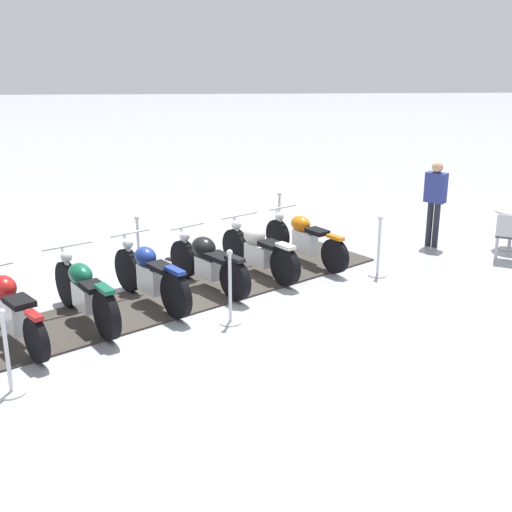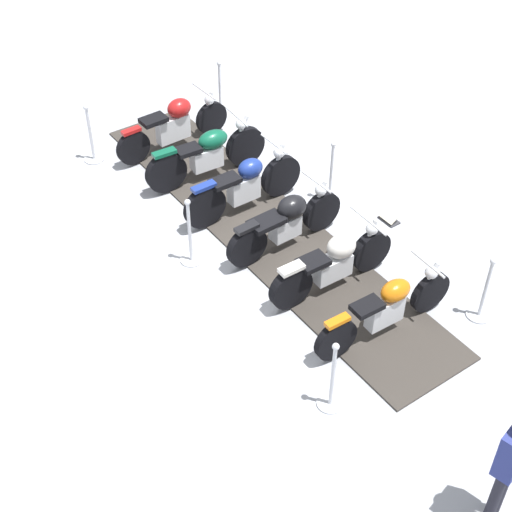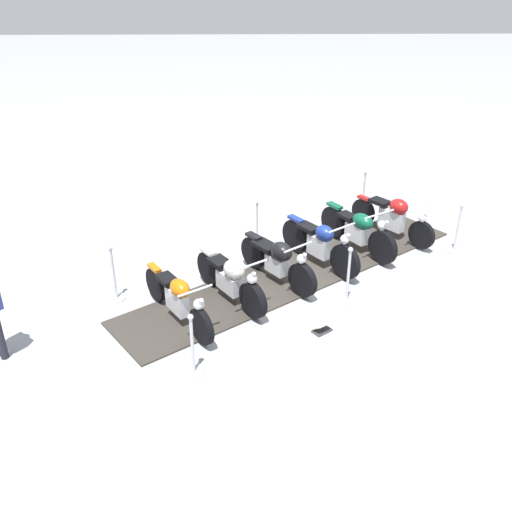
% 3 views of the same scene
% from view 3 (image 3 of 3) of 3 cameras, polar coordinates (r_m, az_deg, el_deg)
% --- Properties ---
extents(ground_plane, '(80.00, 80.00, 0.00)m').
position_cam_3_polar(ground_plane, '(11.32, 4.22, -1.74)').
color(ground_plane, '#A8AAB2').
extents(display_platform, '(7.06, 5.75, 0.03)m').
position_cam_3_polar(display_platform, '(11.31, 4.23, -1.67)').
color(display_platform, '#38332D').
rests_on(display_platform, ground_plane).
extents(motorcycle_copper, '(1.34, 1.91, 0.92)m').
position_cam_3_polar(motorcycle_copper, '(9.67, -7.83, -4.24)').
color(motorcycle_copper, black).
rests_on(motorcycle_copper, display_platform).
extents(motorcycle_cream, '(1.31, 1.78, 0.96)m').
position_cam_3_polar(motorcycle_cream, '(10.17, -2.54, -2.28)').
color(motorcycle_cream, black).
rests_on(motorcycle_cream, display_platform).
extents(motorcycle_black, '(1.37, 1.72, 0.96)m').
position_cam_3_polar(motorcycle_black, '(10.75, 2.22, -0.39)').
color(motorcycle_black, black).
rests_on(motorcycle_black, display_platform).
extents(motorcycle_navy, '(1.37, 1.82, 1.04)m').
position_cam_3_polar(motorcycle_navy, '(11.40, 6.46, 1.26)').
color(motorcycle_navy, black).
rests_on(motorcycle_navy, display_platform).
extents(motorcycle_forest, '(1.30, 1.93, 1.03)m').
position_cam_3_polar(motorcycle_forest, '(12.13, 10.24, 2.61)').
color(motorcycle_forest, black).
rests_on(motorcycle_forest, display_platform).
extents(motorcycle_maroon, '(1.46, 1.83, 0.91)m').
position_cam_3_polar(motorcycle_maroon, '(12.89, 13.62, 3.88)').
color(motorcycle_maroon, black).
rests_on(motorcycle_maroon, display_platform).
extents(stanchion_left_rear, '(0.36, 0.36, 1.08)m').
position_cam_3_polar(stanchion_left_rear, '(14.14, 10.67, 5.51)').
color(stanchion_left_rear, silver).
rests_on(stanchion_left_rear, ground_plane).
extents(stanchion_right_mid, '(0.30, 0.30, 1.11)m').
position_cam_3_polar(stanchion_right_mid, '(10.32, 9.18, -2.70)').
color(stanchion_right_mid, silver).
rests_on(stanchion_right_mid, ground_plane).
extents(stanchion_left_mid, '(0.34, 0.34, 1.14)m').
position_cam_3_polar(stanchion_left_mid, '(12.06, 0.11, 2.19)').
color(stanchion_left_mid, silver).
rests_on(stanchion_left_mid, ground_plane).
extents(stanchion_left_front, '(0.34, 0.34, 1.10)m').
position_cam_3_polar(stanchion_left_front, '(10.61, -13.98, -2.59)').
color(stanchion_left_front, silver).
rests_on(stanchion_left_front, ground_plane).
extents(stanchion_right_front, '(0.36, 0.36, 1.05)m').
position_cam_3_polar(stanchion_right_front, '(8.63, -6.35, -9.93)').
color(stanchion_right_front, silver).
rests_on(stanchion_right_front, ground_plane).
extents(stanchion_right_rear, '(0.32, 0.32, 1.11)m').
position_cam_3_polar(stanchion_right_rear, '(12.69, 19.48, 1.89)').
color(stanchion_right_rear, silver).
rests_on(stanchion_right_rear, ground_plane).
extents(info_placard, '(0.38, 0.35, 0.19)m').
position_cam_3_polar(info_placard, '(9.65, 6.64, -7.26)').
color(info_placard, '#333338').
rests_on(info_placard, ground_plane).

